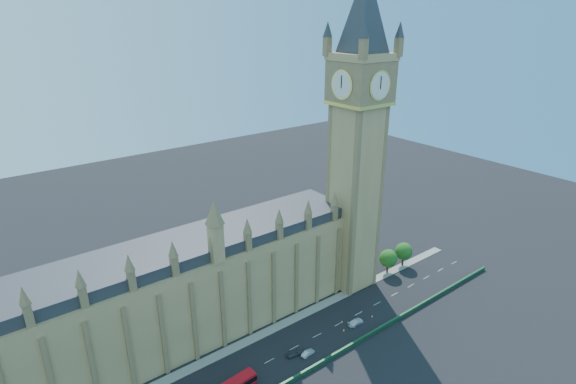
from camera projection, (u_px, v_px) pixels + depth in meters
ground at (282, 354)px, 115.48m from camera, size 400.00×400.00×0.00m
palace_westminster at (149, 304)px, 112.54m from camera, size 120.00×20.00×28.00m
elizabeth_tower at (359, 117)px, 127.53m from camera, size 20.59×20.59×105.00m
bridge_parapet at (304, 373)px, 108.60m from camera, size 160.00×0.60×1.20m
kerb_north at (261, 335)px, 122.47m from camera, size 160.00×3.00×0.16m
tree_east_near at (389, 258)px, 150.47m from camera, size 6.00×6.00×8.50m
tree_east_far at (404, 251)px, 155.00m from camera, size 6.00×6.00×8.50m
car_grey at (295, 353)px, 114.90m from camera, size 4.66×2.34×1.52m
car_silver at (308, 353)px, 114.94m from camera, size 4.02×1.81×1.28m
car_white at (356, 322)px, 126.48m from camera, size 5.02×2.09×1.45m
cone_a at (358, 321)px, 127.68m from camera, size 0.49×0.49×0.63m
cone_b at (342, 322)px, 127.06m from camera, size 0.56×0.56×0.71m
cone_c at (372, 317)px, 129.43m from camera, size 0.51×0.51×0.69m
cone_d at (344, 330)px, 123.64m from camera, size 0.59×0.59×0.75m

